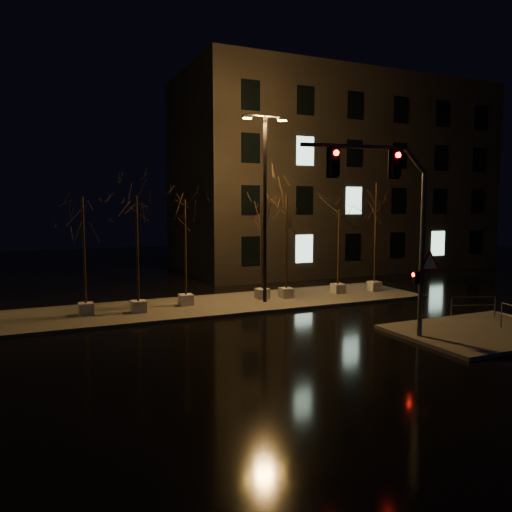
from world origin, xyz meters
name	(u,v)px	position (x,y,z in m)	size (l,w,h in m)	color
ground	(278,333)	(0.00, 0.00, 0.00)	(90.00, 90.00, 0.00)	black
median	(226,304)	(0.00, 6.00, 0.07)	(22.00, 5.00, 0.15)	#4A4742
sidewalk_corner	(484,332)	(7.50, -3.50, 0.07)	(7.00, 5.00, 0.15)	#4A4742
building	(332,177)	(14.00, 18.00, 7.50)	(25.00, 12.00, 15.00)	black
tree_0	(83,223)	(-6.85, 6.00, 4.34)	(1.80, 1.80, 5.52)	#ACA9A1
tree_1	(137,222)	(-4.54, 5.55, 4.39)	(1.80, 1.80, 5.59)	#ACA9A1
tree_2	(185,223)	(-2.04, 6.27, 4.27)	(1.80, 1.80, 5.42)	#ACA9A1
tree_3	(262,223)	(2.22, 6.35, 4.20)	(1.80, 1.80, 5.34)	#ACA9A1
tree_4	(287,218)	(3.48, 5.98, 4.50)	(1.80, 1.80, 5.73)	#ACA9A1
tree_5	(339,228)	(6.85, 6.05, 3.89)	(1.80, 1.80, 4.92)	#ACA9A1
tree_6	(376,207)	(9.28, 5.90, 5.06)	(1.80, 1.80, 6.48)	#ACA9A1
traffic_signal_mast	(397,214)	(3.35, -2.99, 4.84)	(5.81, 0.82, 7.14)	slate
streetlight_main	(265,196)	(1.96, 5.48, 5.65)	(2.38, 0.39, 9.53)	black
guard_rail_a	(473,303)	(9.07, -1.52, 0.74)	(2.00, 0.71, 0.91)	slate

